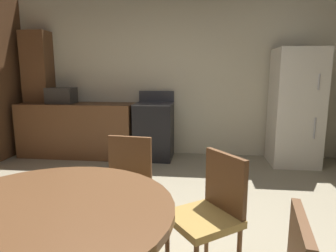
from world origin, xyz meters
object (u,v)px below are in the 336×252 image
(chair_north, at_px, (126,183))
(chair_northeast, at_px, (211,210))
(oven_range, at_px, (154,130))
(refrigerator, at_px, (295,108))
(microwave, at_px, (61,95))
(dining_table, at_px, (48,237))

(chair_north, relative_size, chair_northeast, 1.00)
(oven_range, xyz_separation_m, chair_northeast, (0.85, -2.81, 0.03))
(oven_range, distance_m, refrigerator, 2.22)
(oven_range, height_order, microwave, microwave)
(microwave, bearing_deg, refrigerator, -0.77)
(refrigerator, relative_size, dining_table, 1.42)
(oven_range, bearing_deg, microwave, -179.87)
(refrigerator, distance_m, chair_northeast, 3.08)
(oven_range, relative_size, chair_northeast, 1.26)
(oven_range, distance_m, microwave, 1.67)
(refrigerator, xyz_separation_m, microwave, (-3.75, 0.05, 0.15))
(oven_range, bearing_deg, chair_northeast, -73.24)
(dining_table, bearing_deg, oven_range, 90.68)
(refrigerator, height_order, chair_northeast, refrigerator)
(oven_range, height_order, dining_table, oven_range)
(oven_range, bearing_deg, dining_table, -89.32)
(oven_range, relative_size, chair_north, 1.26)
(refrigerator, xyz_separation_m, chair_northeast, (-1.34, -2.75, -0.38))
(oven_range, distance_m, dining_table, 3.41)
(microwave, xyz_separation_m, chair_northeast, (2.42, -2.80, -0.53))
(dining_table, distance_m, chair_northeast, 1.01)
(oven_range, height_order, chair_north, oven_range)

